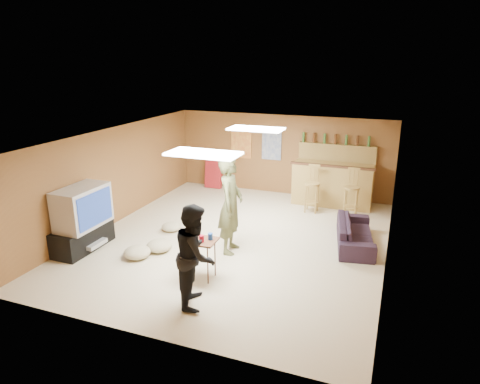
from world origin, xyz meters
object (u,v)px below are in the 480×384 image
(person_olive, at_px, (230,205))
(tray_table, at_px, (201,259))
(person_black, at_px, (195,255))
(tv_body, at_px, (82,207))
(sofa, at_px, (355,233))
(bar_counter, at_px, (332,185))

(person_olive, height_order, tray_table, person_olive)
(person_black, bearing_deg, tv_body, 53.13)
(person_olive, xyz_separation_m, sofa, (2.27, 1.17, -0.71))
(sofa, bearing_deg, bar_counter, 10.55)
(person_olive, relative_size, tray_table, 2.69)
(tv_body, xyz_separation_m, tray_table, (2.66, -0.23, -0.54))
(tray_table, bearing_deg, person_olive, 86.28)
(tray_table, bearing_deg, tv_body, 175.10)
(person_black, bearing_deg, person_olive, -12.98)
(person_olive, height_order, person_black, person_olive)
(bar_counter, bearing_deg, sofa, -69.69)
(bar_counter, xyz_separation_m, person_black, (-1.22, -5.40, 0.26))
(tv_body, distance_m, sofa, 5.48)
(person_black, height_order, tray_table, person_black)
(tv_body, height_order, sofa, tv_body)
(tv_body, distance_m, tray_table, 2.72)
(bar_counter, height_order, person_olive, person_olive)
(tv_body, height_order, person_black, person_black)
(sofa, bearing_deg, person_black, 136.27)
(sofa, relative_size, tray_table, 2.46)
(tv_body, xyz_separation_m, sofa, (5.01, 2.13, -0.64))
(tray_table, bearing_deg, person_black, -69.42)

